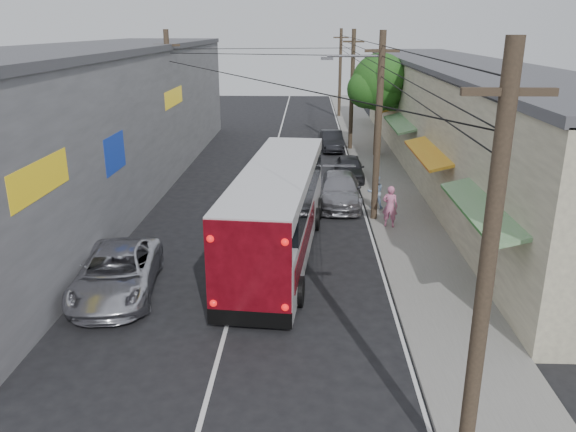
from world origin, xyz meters
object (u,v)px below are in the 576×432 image
at_px(coach_bus, 279,210).
at_px(pedestrian_far, 375,192).
at_px(pedestrian_near, 390,206).
at_px(parked_car_mid, 349,168).
at_px(parked_car_far, 332,141).
at_px(parked_suv, 339,190).
at_px(jeepney, 117,273).

xyz_separation_m(coach_bus, pedestrian_far, (4.19, 5.32, -0.83)).
bearing_deg(pedestrian_near, pedestrian_far, -64.35).
height_order(parked_car_mid, parked_car_far, parked_car_mid).
distance_m(parked_suv, parked_car_far, 12.55).
bearing_deg(pedestrian_far, parked_car_mid, -83.61).
bearing_deg(pedestrian_far, jeepney, 42.31).
bearing_deg(jeepney, pedestrian_far, 36.65).
height_order(parked_suv, parked_car_mid, parked_suv).
relative_size(parked_suv, parked_car_far, 1.25).
bearing_deg(pedestrian_far, parked_car_far, -85.56).
xyz_separation_m(parked_suv, pedestrian_near, (1.92, -3.45, 0.28)).
distance_m(jeepney, parked_car_far, 23.66).
xyz_separation_m(parked_car_mid, pedestrian_far, (0.80, -5.58, 0.24)).
distance_m(coach_bus, jeepney, 6.17).
height_order(coach_bus, parked_car_mid, coach_bus).
xyz_separation_m(parked_car_far, pedestrian_far, (1.47, -13.52, 0.24)).
bearing_deg(pedestrian_far, parked_suv, -32.91).
relative_size(coach_bus, parked_car_far, 2.96).
height_order(coach_bus, pedestrian_far, coach_bus).
relative_size(parked_suv, parked_car_mid, 1.28).
xyz_separation_m(coach_bus, parked_car_far, (2.72, 18.84, -1.07)).
distance_m(coach_bus, parked_car_mid, 11.47).
distance_m(parked_car_far, pedestrian_far, 13.60).
bearing_deg(parked_car_far, jeepney, -111.82).
xyz_separation_m(parked_suv, pedestrian_far, (1.60, -0.97, 0.18)).
bearing_deg(coach_bus, pedestrian_near, 37.20).
distance_m(jeepney, pedestrian_near, 11.42).
relative_size(jeepney, pedestrian_near, 2.93).
height_order(parked_car_mid, pedestrian_near, pedestrian_near).
bearing_deg(parked_suv, pedestrian_near, -59.05).
bearing_deg(jeepney, coach_bus, 28.09).
bearing_deg(pedestrian_far, coach_bus, 50.01).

